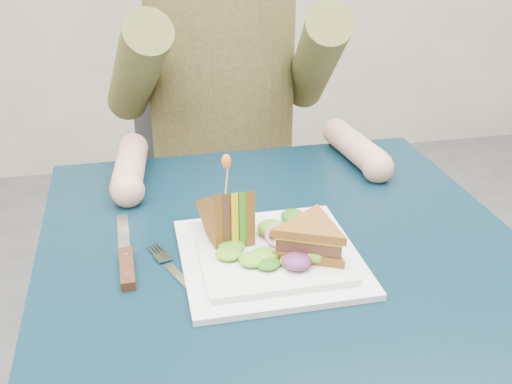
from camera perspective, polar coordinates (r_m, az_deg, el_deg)
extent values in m
cube|color=black|center=(0.95, 2.47, -5.47)|extent=(0.75, 0.75, 0.03)
cylinder|color=#595B5E|center=(1.41, -14.32, -12.60)|extent=(0.04, 0.04, 0.70)
cylinder|color=#595B5E|center=(1.50, 11.17, -9.46)|extent=(0.04, 0.04, 0.70)
cube|color=#47474C|center=(1.58, -3.02, -2.51)|extent=(0.42, 0.40, 0.04)
cube|color=#47474C|center=(1.65, -4.27, 8.14)|extent=(0.42, 0.03, 0.46)
cylinder|color=#47474C|center=(1.56, -8.45, -13.72)|extent=(0.02, 0.02, 0.43)
cylinder|color=#47474C|center=(1.61, 4.68, -12.07)|extent=(0.02, 0.02, 0.43)
cylinder|color=#47474C|center=(1.84, -9.31, -6.93)|extent=(0.02, 0.02, 0.43)
cylinder|color=#47474C|center=(1.88, 1.74, -5.74)|extent=(0.02, 0.02, 0.43)
cylinder|color=#4D4523|center=(1.41, -3.29, 12.19)|extent=(0.34, 0.34, 0.52)
cylinder|color=brown|center=(1.30, -11.33, 11.20)|extent=(0.15, 0.39, 0.31)
cylinder|color=tan|center=(1.15, -11.90, 2.42)|extent=(0.08, 0.20, 0.06)
sphere|color=tan|center=(1.06, -12.13, 0.13)|extent=(0.06, 0.06, 0.06)
cylinder|color=brown|center=(1.36, 5.63, 12.27)|extent=(0.15, 0.39, 0.31)
cylinder|color=tan|center=(1.23, 9.46, 4.24)|extent=(0.08, 0.20, 0.06)
sphere|color=tan|center=(1.15, 11.53, 2.30)|extent=(0.06, 0.06, 0.06)
cube|color=white|center=(0.89, 1.31, -6.22)|extent=(0.26, 0.26, 0.01)
cube|color=white|center=(0.89, 1.32, -5.68)|extent=(0.21, 0.21, 0.01)
cube|color=silver|center=(0.85, -6.65, -8.72)|extent=(0.05, 0.11, 0.00)
cube|color=silver|center=(0.91, -8.84, -6.15)|extent=(0.03, 0.03, 0.00)
cube|color=silver|center=(0.93, -9.95, -5.50)|extent=(0.01, 0.03, 0.00)
cube|color=silver|center=(0.93, -9.67, -5.41)|extent=(0.01, 0.03, 0.00)
cube|color=silver|center=(0.93, -9.38, -5.33)|extent=(0.01, 0.03, 0.00)
cube|color=silver|center=(0.93, -9.10, -5.25)|extent=(0.01, 0.03, 0.00)
cube|color=silver|center=(0.98, -12.50, -4.04)|extent=(0.02, 0.14, 0.00)
cube|color=black|center=(0.89, -12.18, -7.09)|extent=(0.02, 0.10, 0.01)
cylinder|color=silver|center=(0.90, -12.31, -5.86)|extent=(0.01, 0.01, 0.00)
cylinder|color=silver|center=(0.86, -12.13, -7.61)|extent=(0.01, 0.01, 0.00)
cylinder|color=tan|center=(0.87, -2.81, 1.23)|extent=(0.01, 0.01, 0.06)
ellipsoid|color=orange|center=(0.86, -2.85, 2.92)|extent=(0.01, 0.01, 0.02)
torus|color=#9E4C7A|center=(0.89, 2.20, -4.30)|extent=(0.04, 0.04, 0.02)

